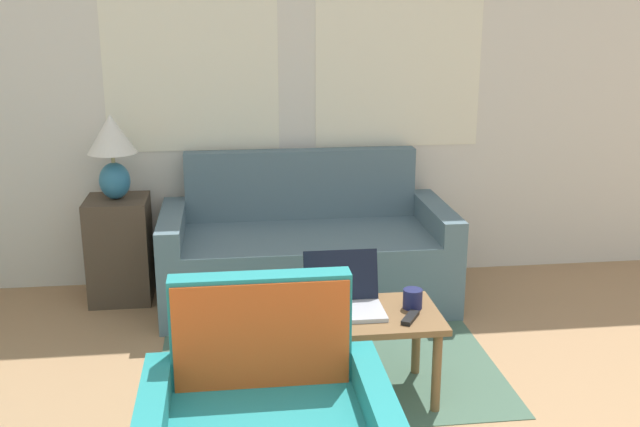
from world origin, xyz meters
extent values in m
cube|color=silver|center=(0.00, 3.70, 1.30)|extent=(6.37, 0.05, 2.60)
cube|color=white|center=(-0.75, 3.68, 1.55)|extent=(1.10, 0.01, 1.30)
cube|color=white|center=(0.59, 3.68, 1.55)|extent=(1.10, 0.01, 1.30)
cube|color=#476651|center=(-0.06, 2.60, 0.00)|extent=(1.74, 1.84, 0.01)
cube|color=slate|center=(-0.07, 3.20, 0.23)|extent=(1.50, 0.84, 0.46)
cube|color=slate|center=(-0.07, 3.56, 0.45)|extent=(1.50, 0.12, 0.91)
cube|color=slate|center=(-0.89, 3.20, 0.30)|extent=(0.14, 0.84, 0.61)
cube|color=slate|center=(0.75, 3.20, 0.30)|extent=(0.14, 0.84, 0.61)
cube|color=teal|center=(-0.44, 1.45, 0.42)|extent=(0.69, 0.10, 0.85)
cube|color=#D1511E|center=(-0.44, 1.39, 0.53)|extent=(0.67, 0.01, 0.61)
cube|color=#4C3D2D|center=(-1.24, 3.41, 0.33)|extent=(0.38, 0.38, 0.66)
ellipsoid|color=teal|center=(-1.24, 3.41, 0.77)|extent=(0.19, 0.19, 0.23)
cylinder|color=tan|center=(-1.24, 3.41, 0.92)|extent=(0.02, 0.02, 0.06)
cone|color=white|center=(-1.24, 3.41, 1.07)|extent=(0.30, 0.30, 0.24)
cube|color=brown|center=(-0.06, 2.00, 0.41)|extent=(0.97, 0.47, 0.03)
cylinder|color=brown|center=(-0.49, 1.82, 0.20)|extent=(0.04, 0.04, 0.40)
cylinder|color=brown|center=(0.37, 1.82, 0.20)|extent=(0.04, 0.04, 0.40)
cylinder|color=brown|center=(-0.49, 2.19, 0.20)|extent=(0.04, 0.04, 0.40)
cylinder|color=brown|center=(0.37, 2.19, 0.20)|extent=(0.04, 0.04, 0.40)
cube|color=#B7B7BC|center=(-0.02, 2.01, 0.44)|extent=(0.36, 0.24, 0.02)
cube|color=black|center=(-0.02, 2.16, 0.56)|extent=(0.36, 0.07, 0.24)
cylinder|color=white|center=(-0.33, 1.98, 0.47)|extent=(0.09, 0.09, 0.08)
cylinder|color=gold|center=(-0.45, 2.06, 0.47)|extent=(0.09, 0.09, 0.08)
cylinder|color=#191E4C|center=(0.31, 2.04, 0.47)|extent=(0.09, 0.09, 0.09)
cube|color=black|center=(0.26, 1.90, 0.44)|extent=(0.12, 0.15, 0.02)
camera|label=1|loc=(-0.54, -1.19, 1.83)|focal=42.00mm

